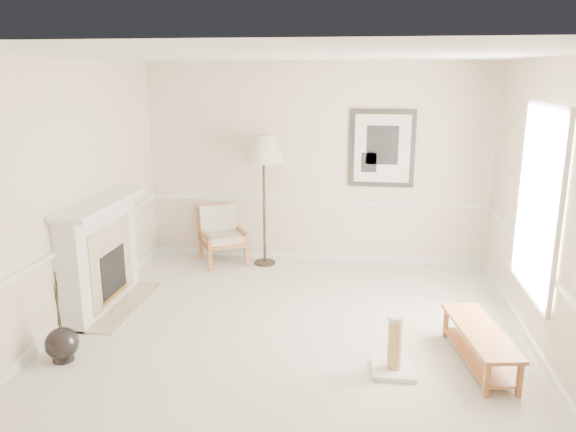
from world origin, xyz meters
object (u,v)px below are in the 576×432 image
object	(u,v)px
armchair	(221,232)
scratching_post	(394,355)
bench	(480,341)
floor_vase	(62,344)
floor_lamp	(264,152)

from	to	relation	value
armchair	scratching_post	bearing A→B (deg)	-80.74
bench	floor_vase	bearing A→B (deg)	-172.81
floor_vase	scratching_post	bearing A→B (deg)	4.07
floor_vase	armchair	distance (m)	3.29
armchair	bench	distance (m)	4.22
floor_lamp	bench	xyz separation A→B (m)	(2.58, -2.60, -1.42)
floor_vase	bench	xyz separation A→B (m)	(4.02, 0.51, 0.07)
armchair	floor_lamp	size ratio (longest dim) A/B	0.47
floor_vase	floor_lamp	bearing A→B (deg)	65.07
floor_vase	armchair	bearing A→B (deg)	76.40
scratching_post	floor_lamp	bearing A→B (deg)	121.40
floor_lamp	scratching_post	world-z (taller)	floor_lamp
armchair	floor_lamp	distance (m)	1.39
floor_lamp	scratching_post	bearing A→B (deg)	-58.60
armchair	floor_lamp	world-z (taller)	floor_lamp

